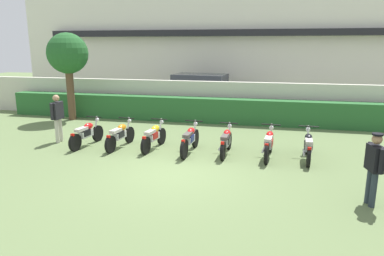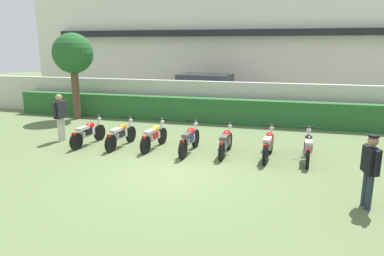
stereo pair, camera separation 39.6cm
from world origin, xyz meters
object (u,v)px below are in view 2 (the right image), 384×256
at_px(motorcycle_in_row_1, 121,134).
at_px(motorcycle_in_row_2, 154,136).
at_px(tree_near_inspector, 73,55).
at_px(motorcycle_in_row_0, 88,133).
at_px(motorcycle_in_row_5, 268,144).
at_px(officer_0, 370,166).
at_px(parked_car, 208,92).
at_px(inspector_person, 60,113).
at_px(motorcycle_in_row_3, 189,139).
at_px(motorcycle_in_row_6, 308,147).
at_px(motorcycle_in_row_4, 226,141).

distance_m(motorcycle_in_row_1, motorcycle_in_row_2, 1.16).
bearing_deg(tree_near_inspector, motorcycle_in_row_0, -53.42).
bearing_deg(motorcycle_in_row_5, officer_0, -137.40).
bearing_deg(motorcycle_in_row_2, motorcycle_in_row_5, -85.71).
height_order(parked_car, inspector_person, parked_car).
bearing_deg(motorcycle_in_row_1, officer_0, -106.72).
bearing_deg(inspector_person, motorcycle_in_row_0, -11.33).
distance_m(motorcycle_in_row_1, inspector_person, 2.49).
distance_m(motorcycle_in_row_3, motorcycle_in_row_6, 3.62).
height_order(tree_near_inspector, inspector_person, tree_near_inspector).
height_order(motorcycle_in_row_1, motorcycle_in_row_2, same).
relative_size(motorcycle_in_row_5, officer_0, 1.15).
xyz_separation_m(motorcycle_in_row_4, inspector_person, (-6.00, 0.14, 0.57)).
relative_size(motorcycle_in_row_0, motorcycle_in_row_1, 1.00).
height_order(motorcycle_in_row_5, inspector_person, inspector_person).
relative_size(motorcycle_in_row_1, motorcycle_in_row_2, 1.03).
xyz_separation_m(motorcycle_in_row_0, inspector_person, (-1.22, 0.24, 0.57)).
bearing_deg(motorcycle_in_row_3, motorcycle_in_row_0, 92.59).
bearing_deg(inspector_person, motorcycle_in_row_1, -4.15).
bearing_deg(parked_car, tree_near_inspector, -138.95).
bearing_deg(parked_car, motorcycle_in_row_0, -102.27).
bearing_deg(motorcycle_in_row_1, motorcycle_in_row_5, -85.02).
distance_m(motorcycle_in_row_6, inspector_person, 8.49).
bearing_deg(motorcycle_in_row_6, motorcycle_in_row_4, 92.65).
distance_m(motorcycle_in_row_0, motorcycle_in_row_1, 1.21).
xyz_separation_m(motorcycle_in_row_0, motorcycle_in_row_3, (3.63, -0.00, 0.01)).
relative_size(motorcycle_in_row_3, motorcycle_in_row_6, 1.02).
bearing_deg(motorcycle_in_row_4, parked_car, 18.37).
relative_size(tree_near_inspector, motorcycle_in_row_0, 2.10).
xyz_separation_m(motorcycle_in_row_0, motorcycle_in_row_6, (7.25, 0.10, 0.00)).
xyz_separation_m(motorcycle_in_row_0, motorcycle_in_row_1, (1.21, 0.07, -0.00)).
relative_size(motorcycle_in_row_0, motorcycle_in_row_4, 1.04).
bearing_deg(motorcycle_in_row_5, tree_near_inspector, 71.65).
height_order(motorcycle_in_row_1, inspector_person, inspector_person).
bearing_deg(motorcycle_in_row_4, motorcycle_in_row_3, 96.89).
relative_size(motorcycle_in_row_0, motorcycle_in_row_5, 1.02).
height_order(tree_near_inspector, officer_0, tree_near_inspector).
height_order(motorcycle_in_row_0, motorcycle_in_row_3, motorcycle_in_row_3).
bearing_deg(tree_near_inspector, motorcycle_in_row_1, -43.05).
relative_size(motorcycle_in_row_1, motorcycle_in_row_6, 0.98).
distance_m(motorcycle_in_row_4, motorcycle_in_row_5, 1.32).
bearing_deg(inspector_person, tree_near_inspector, 114.61).
height_order(motorcycle_in_row_3, motorcycle_in_row_5, motorcycle_in_row_5).
bearing_deg(motorcycle_in_row_1, motorcycle_in_row_4, -84.06).
bearing_deg(motorcycle_in_row_5, parked_car, 29.81).
height_order(tree_near_inspector, motorcycle_in_row_2, tree_near_inspector).
relative_size(tree_near_inspector, officer_0, 2.45).
xyz_separation_m(motorcycle_in_row_1, motorcycle_in_row_5, (4.90, -0.04, 0.02)).
bearing_deg(motorcycle_in_row_1, motorcycle_in_row_0, 98.68).
bearing_deg(motorcycle_in_row_3, officer_0, -118.53).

